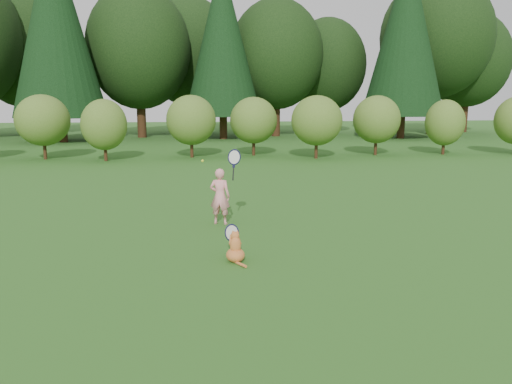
{
  "coord_description": "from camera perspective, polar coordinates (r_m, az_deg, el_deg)",
  "views": [
    {
      "loc": [
        -1.0,
        -9.08,
        2.55
      ],
      "look_at": [
        0.2,
        0.8,
        0.7
      ],
      "focal_mm": 35.0,
      "sensor_mm": 36.0,
      "label": 1
    }
  ],
  "objects": [
    {
      "name": "ground",
      "position": [
        9.49,
        -0.62,
        -5.06
      ],
      "size": [
        100.0,
        100.0,
        0.0
      ],
      "primitive_type": "plane",
      "color": "#205718",
      "rests_on": "ground"
    },
    {
      "name": "shrub_row",
      "position": [
        22.14,
        -4.35,
        7.51
      ],
      "size": [
        28.0,
        3.0,
        2.8
      ],
      "primitive_type": null,
      "color": "#476720",
      "rests_on": "ground"
    },
    {
      "name": "woodland_backdrop",
      "position": [
        32.48,
        -5.36,
        19.24
      ],
      "size": [
        48.0,
        10.0,
        15.0
      ],
      "primitive_type": null,
      "color": "black",
      "rests_on": "ground"
    },
    {
      "name": "tennis_ball",
      "position": [
        10.96,
        -6.14,
        3.56
      ],
      "size": [
        0.06,
        0.06,
        0.06
      ],
      "color": "#B8CF18",
      "rests_on": "ground"
    },
    {
      "name": "cat",
      "position": [
        8.0,
        -2.39,
        -6.1
      ],
      "size": [
        0.35,
        0.69,
        0.69
      ],
      "rotation": [
        0.0,
        0.0,
        0.03
      ],
      "color": "#C96B26",
      "rests_on": "ground"
    },
    {
      "name": "child",
      "position": [
        10.29,
        -4.09,
        -0.35
      ],
      "size": [
        0.7,
        0.47,
        1.75
      ],
      "rotation": [
        0.0,
        0.0,
        2.84
      ],
      "color": "pink",
      "rests_on": "ground"
    }
  ]
}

